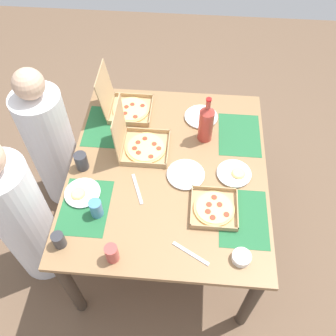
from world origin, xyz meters
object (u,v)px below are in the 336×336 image
object	(u,v)px
cup_spare	(96,208)
pizza_box_corner_left	(125,106)
plate_near_left	(82,193)
plate_far_left	(234,174)
cup_clear_right	(59,240)
condiment_bowl	(241,257)
diner_right_seat	(52,146)
plate_near_right	(186,175)
diner_left_seat	(23,220)
pizza_box_center	(140,144)
soda_bottle	(206,123)
pizza_box_edge_far	(214,208)
plate_middle	(201,117)
cup_dark	(112,253)
cup_clear_left	(81,161)

from	to	relation	value
cup_spare	pizza_box_corner_left	bearing A→B (deg)	-2.34
plate_near_left	plate_far_left	bearing A→B (deg)	-76.35
cup_clear_right	condiment_bowl	bearing A→B (deg)	-90.40
cup_spare	diner_right_seat	bearing A→B (deg)	37.26
plate_near_right	pizza_box_corner_left	bearing A→B (deg)	40.27
plate_near_right	diner_left_seat	bearing A→B (deg)	105.15
pizza_box_center	soda_bottle	world-z (taller)	soda_bottle
pizza_box_center	diner_left_seat	xyz separation A→B (m)	(-0.43, 0.66, -0.25)
plate_near_left	cup_clear_right	world-z (taller)	cup_clear_right
condiment_bowl	cup_spare	bearing A→B (deg)	75.44
pizza_box_corner_left	cup_spare	distance (m)	0.79
pizza_box_corner_left	pizza_box_edge_far	bearing A→B (deg)	-140.57
pizza_box_center	diner_left_seat	bearing A→B (deg)	123.50
plate_middle	diner_right_seat	bearing A→B (deg)	97.22
plate_middle	condiment_bowl	bearing A→B (deg)	-166.95
plate_far_left	plate_near_right	distance (m)	0.28
cup_dark	cup_spare	bearing A→B (deg)	27.58
plate_middle	plate_near_left	distance (m)	0.91
pizza_box_corner_left	condiment_bowl	size ratio (longest dim) A/B	3.30
cup_dark	pizza_box_corner_left	bearing A→B (deg)	5.19
plate_far_left	cup_clear_left	world-z (taller)	cup_clear_left
plate_far_left	cup_dark	xyz separation A→B (m)	(-0.56, 0.61, 0.04)
plate_middle	cup_clear_right	distance (m)	1.18
cup_spare	cup_clear_left	bearing A→B (deg)	25.98
pizza_box_center	cup_dark	xyz separation A→B (m)	(-0.71, 0.04, 0.00)
pizza_box_center	pizza_box_corner_left	xyz separation A→B (m)	(0.32, 0.14, -0.00)
soda_bottle	cup_clear_right	world-z (taller)	soda_bottle
cup_dark	cup_clear_left	bearing A→B (deg)	26.69
cup_clear_left	cup_clear_right	world-z (taller)	cup_clear_left
cup_clear_right	cup_dark	xyz separation A→B (m)	(-0.05, -0.28, 0.01)
cup_dark	condiment_bowl	distance (m)	0.63
plate_near_left	condiment_bowl	distance (m)	0.92
plate_far_left	diner_right_seat	distance (m)	1.29
pizza_box_corner_left	cup_clear_right	size ratio (longest dim) A/B	3.55
pizza_box_corner_left	plate_middle	xyz separation A→B (m)	(-0.02, -0.50, -0.04)
plate_near_left	cup_clear_left	world-z (taller)	cup_clear_left
pizza_box_corner_left	plate_far_left	xyz separation A→B (m)	(-0.47, -0.70, -0.04)
pizza_box_corner_left	plate_near_right	world-z (taller)	pizza_box_corner_left
diner_left_seat	diner_right_seat	distance (m)	0.60
plate_near_left	plate_middle	bearing A→B (deg)	-44.55
diner_left_seat	condiment_bowl	bearing A→B (deg)	-100.62
soda_bottle	cup_dark	size ratio (longest dim) A/B	3.00
cup_spare	diner_right_seat	world-z (taller)	diner_right_seat
plate_near_right	diner_right_seat	xyz separation A→B (m)	(0.35, 0.94, -0.24)
plate_near_right	diner_left_seat	world-z (taller)	diner_left_seat
pizza_box_center	pizza_box_edge_far	bearing A→B (deg)	-131.16
soda_bottle	diner_right_seat	distance (m)	1.11
cup_clear_left	diner_left_seat	xyz separation A→B (m)	(-0.27, 0.34, -0.26)
pizza_box_edge_far	condiment_bowl	size ratio (longest dim) A/B	2.64
condiment_bowl	pizza_box_center	bearing A→B (deg)	41.26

